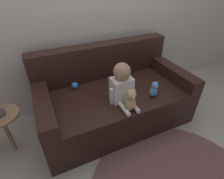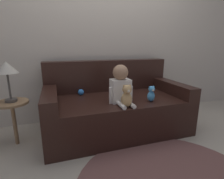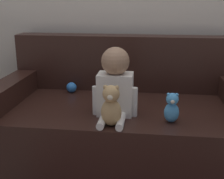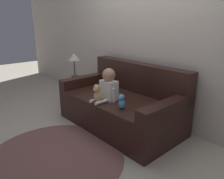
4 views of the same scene
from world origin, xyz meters
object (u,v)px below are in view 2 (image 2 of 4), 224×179
Objects in this scene: plush_toy_side at (151,94)px; toy_ball at (81,92)px; person_baby at (121,85)px; teddy_bear_brown at (127,96)px; couch at (115,106)px; side_table at (9,84)px.

plush_toy_side is 2.31× the size of toy_ball.
person_baby is 1.75× the size of teddy_bear_brown.
couch is 1.89× the size of side_table.
side_table is at bearing 168.76° from plush_toy_side.
teddy_bear_brown is at bearing -92.38° from couch.
side_table reaches higher than couch.
side_table is (-1.51, 0.30, 0.15)m from plush_toy_side.
side_table reaches higher than teddy_bear_brown.
side_table is (-1.18, -0.04, 0.39)m from couch.
teddy_bear_brown is 1.24m from side_table.
couch is at bearing 87.62° from teddy_bear_brown.
plush_toy_side is at bearing 15.34° from teddy_bear_brown.
couch is at bearing -22.87° from toy_ball.
plush_toy_side is (0.35, 0.10, -0.03)m from teddy_bear_brown.
person_baby is at bearing 165.95° from plush_toy_side.
person_baby is 0.38m from plush_toy_side.
person_baby is 0.20m from teddy_bear_brown.
teddy_bear_brown is 0.27× the size of side_table.
couch is at bearing 86.07° from person_baby.
couch reaches higher than person_baby.
toy_ball is 0.83m from side_table.
couch is 0.42m from person_baby.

